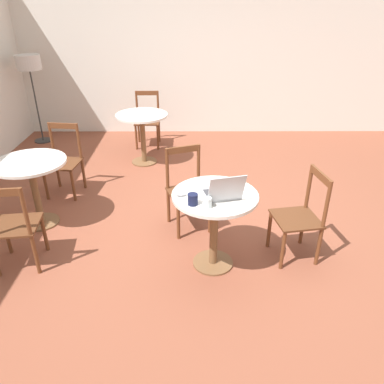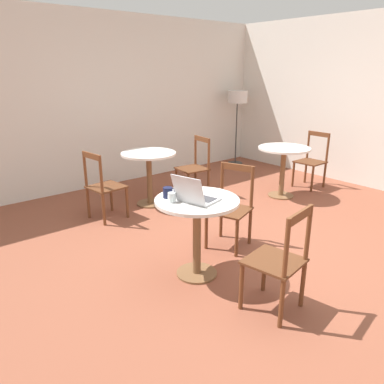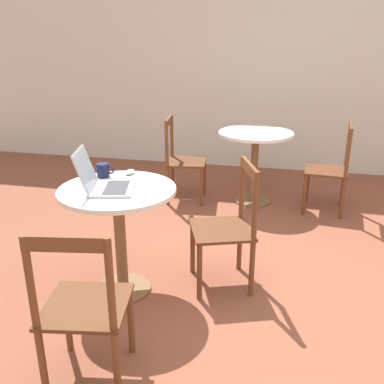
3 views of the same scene
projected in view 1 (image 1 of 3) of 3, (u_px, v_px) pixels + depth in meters
name	position (u px, v px, depth m)	size (l,w,h in m)	color
ground_plane	(211.00, 222.00, 4.27)	(16.00, 16.00, 0.00)	brown
wall_side	(204.00, 56.00, 6.49)	(0.06, 9.40, 2.70)	silver
cafe_table_near	(215.00, 211.00, 3.33)	(0.76, 0.76, 0.76)	brown
cafe_table_mid	(142.00, 125.00, 5.51)	(0.76, 0.76, 0.76)	brown
cafe_table_far	(32.00, 176.00, 3.97)	(0.76, 0.76, 0.76)	brown
chair_near_right	(187.00, 190.00, 4.01)	(0.52, 0.52, 0.89)	brown
chair_near_front	(301.00, 217.00, 3.53)	(0.47, 0.47, 0.89)	brown
chair_mid_right	(147.00, 120.00, 6.27)	(0.41, 0.41, 0.89)	brown
chair_far_right	(64.00, 161.00, 4.72)	(0.45, 0.45, 0.89)	brown
chair_far_left	(14.00, 227.00, 3.38)	(0.45, 0.45, 0.89)	brown
floor_lamp	(29.00, 67.00, 6.04)	(0.39, 0.39, 1.45)	#333333
laptop	(222.00, 192.00, 3.18)	(0.40, 0.38, 0.26)	#B7B7BC
mouse	(181.00, 194.00, 3.22)	(0.06, 0.10, 0.03)	#B7B7BC
mug	(193.00, 199.00, 3.07)	(0.12, 0.09, 0.10)	#141938
drinking_glass	(208.00, 202.00, 3.03)	(0.07, 0.07, 0.09)	silver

